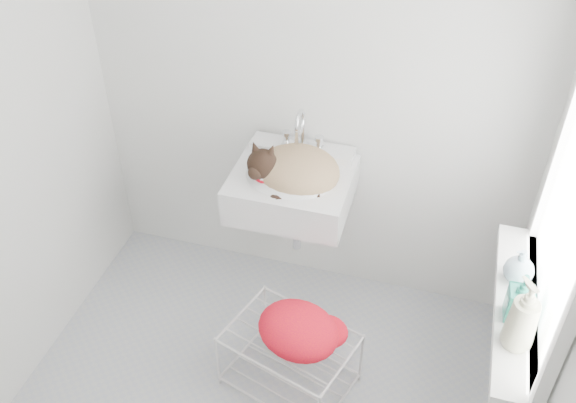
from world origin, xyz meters
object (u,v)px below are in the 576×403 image
(sink, at_px, (292,174))
(bottle_c, at_px, (516,280))
(cat, at_px, (294,169))
(bottle_b, at_px, (515,316))
(wire_rack, at_px, (290,362))
(bottle_a, at_px, (514,344))

(sink, xyz_separation_m, bottle_c, (1.01, -0.42, 0.00))
(cat, height_order, bottle_b, cat)
(wire_rack, height_order, bottle_a, bottle_a)
(wire_rack, xyz_separation_m, bottle_c, (0.87, 0.10, 0.70))
(bottle_b, bearing_deg, bottle_c, 90.00)
(cat, relative_size, bottle_b, 2.21)
(bottle_c, bearing_deg, bottle_a, -90.00)
(bottle_c, bearing_deg, wire_rack, -173.18)
(sink, bearing_deg, bottle_b, -30.99)
(sink, xyz_separation_m, cat, (0.01, -0.02, 0.04))
(sink, relative_size, bottle_a, 2.31)
(wire_rack, distance_m, bottle_b, 1.12)
(cat, height_order, wire_rack, cat)
(cat, distance_m, bottle_c, 1.08)
(cat, xyz_separation_m, bottle_c, (1.00, -0.40, -0.04))
(wire_rack, relative_size, bottle_b, 2.81)
(wire_rack, bearing_deg, sink, 105.05)
(sink, relative_size, bottle_c, 3.76)
(bottle_b, bearing_deg, sink, 149.01)
(cat, xyz_separation_m, bottle_a, (1.00, -0.72, -0.04))
(bottle_b, bearing_deg, bottle_a, -90.00)
(sink, relative_size, cat, 1.28)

